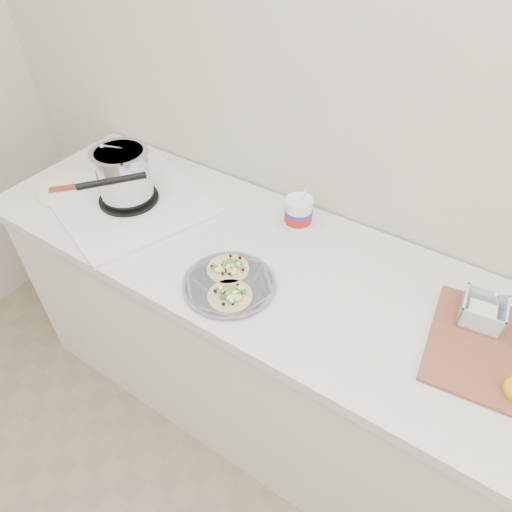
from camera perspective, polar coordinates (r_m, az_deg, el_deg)
The scene contains 5 objects.
counter at distance 1.75m, azimuth 6.76°, elevation -13.24°, with size 2.44×0.66×0.90m.
stove at distance 1.70m, azimuth -15.97°, elevation 8.68°, with size 0.66×0.64×0.25m.
taco_plate at distance 1.36m, azimuth -3.40°, elevation -3.24°, with size 0.28×0.28×0.04m.
tub at distance 1.54m, azimuth 5.41°, elevation 5.62°, with size 0.10×0.10×0.21m.
bacon_plate at distance 1.88m, azimuth -22.11°, elevation 7.68°, with size 0.24×0.24×0.02m.
Camera 1 is at (0.37, 0.51, 1.89)m, focal length 32.00 mm.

